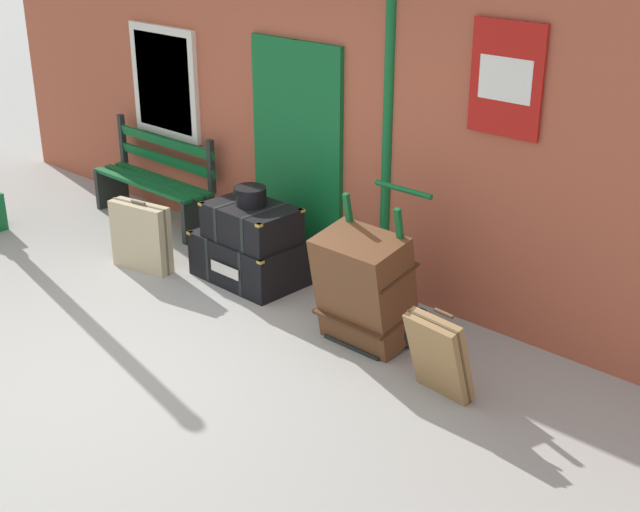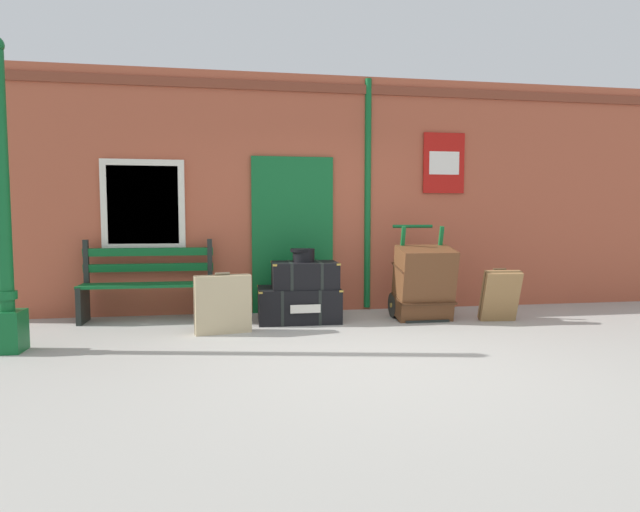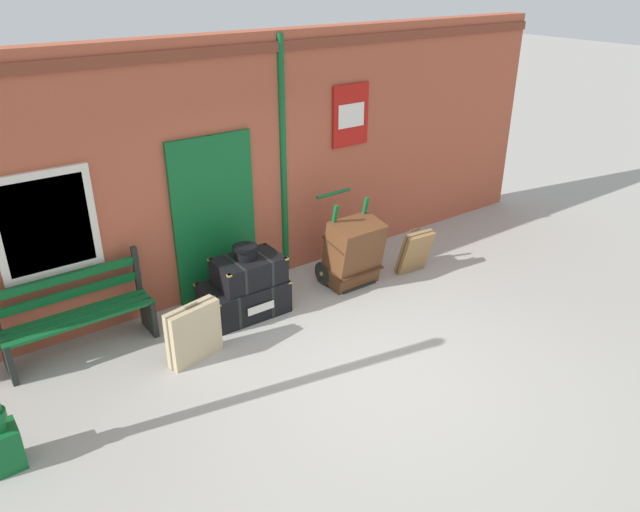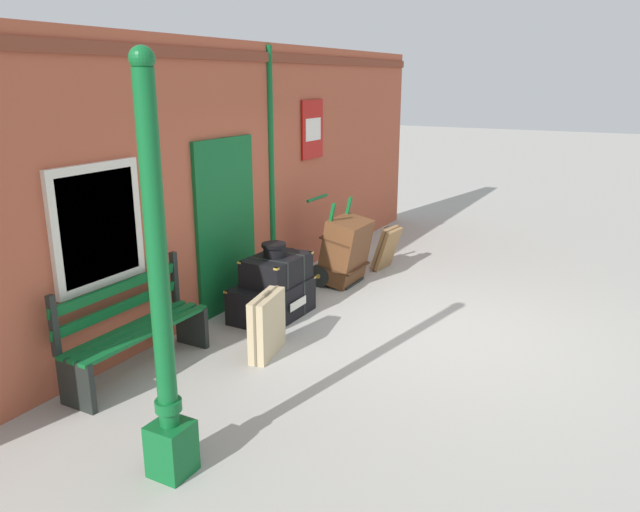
{
  "view_description": "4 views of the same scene",
  "coord_description": "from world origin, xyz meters",
  "px_view_note": "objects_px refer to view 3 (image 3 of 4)",
  "views": [
    {
      "loc": [
        4.94,
        -3.09,
        3.34
      ],
      "look_at": [
        0.55,
        1.61,
        0.59
      ],
      "focal_mm": 48.69,
      "sensor_mm": 36.0,
      "label": 1
    },
    {
      "loc": [
        -1.25,
        -4.52,
        1.29
      ],
      "look_at": [
        -0.23,
        1.72,
        0.81
      ],
      "focal_mm": 28.94,
      "sensor_mm": 36.0,
      "label": 2
    },
    {
      "loc": [
        -3.57,
        -4.01,
        3.91
      ],
      "look_at": [
        0.54,
        1.61,
        0.56
      ],
      "focal_mm": 34.16,
      "sensor_mm": 36.0,
      "label": 3
    },
    {
      "loc": [
        -6.31,
        -2.02,
        2.76
      ],
      "look_at": [
        0.4,
        1.62,
        0.56
      ],
      "focal_mm": 34.56,
      "sensor_mm": 36.0,
      "label": 4
    }
  ],
  "objects_px": {
    "platform_bench": "(77,315)",
    "steamer_trunk_base": "(244,298)",
    "large_brown_trunk": "(353,253)",
    "suitcase_umber": "(194,333)",
    "round_hatbox": "(246,251)",
    "porters_trolley": "(345,261)",
    "suitcase_cream": "(415,252)",
    "steamer_trunk_middle": "(249,270)"
  },
  "relations": [
    {
      "from": "platform_bench",
      "to": "porters_trolley",
      "type": "height_order",
      "value": "porters_trolley"
    },
    {
      "from": "steamer_trunk_middle",
      "to": "porters_trolley",
      "type": "distance_m",
      "value": 1.51
    },
    {
      "from": "platform_bench",
      "to": "steamer_trunk_base",
      "type": "bearing_deg",
      "value": -11.09
    },
    {
      "from": "steamer_trunk_base",
      "to": "large_brown_trunk",
      "type": "relative_size",
      "value": 1.08
    },
    {
      "from": "platform_bench",
      "to": "suitcase_cream",
      "type": "distance_m",
      "value": 4.38
    },
    {
      "from": "platform_bench",
      "to": "suitcase_umber",
      "type": "relative_size",
      "value": 2.33
    },
    {
      "from": "platform_bench",
      "to": "porters_trolley",
      "type": "bearing_deg",
      "value": -6.75
    },
    {
      "from": "suitcase_umber",
      "to": "porters_trolley",
      "type": "bearing_deg",
      "value": 11.32
    },
    {
      "from": "steamer_trunk_base",
      "to": "porters_trolley",
      "type": "bearing_deg",
      "value": -1.45
    },
    {
      "from": "round_hatbox",
      "to": "suitcase_cream",
      "type": "relative_size",
      "value": 0.45
    },
    {
      "from": "large_brown_trunk",
      "to": "suitcase_cream",
      "type": "distance_m",
      "value": 0.94
    },
    {
      "from": "platform_bench",
      "to": "suitcase_cream",
      "type": "bearing_deg",
      "value": -10.86
    },
    {
      "from": "porters_trolley",
      "to": "large_brown_trunk",
      "type": "distance_m",
      "value": 0.27
    },
    {
      "from": "round_hatbox",
      "to": "suitcase_umber",
      "type": "xyz_separation_m",
      "value": [
        -0.97,
        -0.52,
        -0.51
      ]
    },
    {
      "from": "large_brown_trunk",
      "to": "suitcase_umber",
      "type": "distance_m",
      "value": 2.49
    },
    {
      "from": "platform_bench",
      "to": "suitcase_cream",
      "type": "height_order",
      "value": "platform_bench"
    },
    {
      "from": "round_hatbox",
      "to": "platform_bench",
      "type": "bearing_deg",
      "value": 168.78
    },
    {
      "from": "large_brown_trunk",
      "to": "suitcase_umber",
      "type": "height_order",
      "value": "large_brown_trunk"
    },
    {
      "from": "platform_bench",
      "to": "round_hatbox",
      "type": "bearing_deg",
      "value": -11.22
    },
    {
      "from": "steamer_trunk_middle",
      "to": "round_hatbox",
      "type": "bearing_deg",
      "value": 133.01
    },
    {
      "from": "porters_trolley",
      "to": "suitcase_cream",
      "type": "bearing_deg",
      "value": -25.28
    },
    {
      "from": "platform_bench",
      "to": "steamer_trunk_middle",
      "type": "distance_m",
      "value": 1.98
    },
    {
      "from": "porters_trolley",
      "to": "suitcase_umber",
      "type": "relative_size",
      "value": 1.74
    },
    {
      "from": "platform_bench",
      "to": "porters_trolley",
      "type": "distance_m",
      "value": 3.44
    },
    {
      "from": "platform_bench",
      "to": "steamer_trunk_base",
      "type": "height_order",
      "value": "platform_bench"
    },
    {
      "from": "steamer_trunk_middle",
      "to": "suitcase_umber",
      "type": "xyz_separation_m",
      "value": [
        -0.99,
        -0.5,
        -0.26
      ]
    },
    {
      "from": "round_hatbox",
      "to": "suitcase_cream",
      "type": "bearing_deg",
      "value": -10.57
    },
    {
      "from": "steamer_trunk_base",
      "to": "suitcase_cream",
      "type": "height_order",
      "value": "suitcase_cream"
    },
    {
      "from": "porters_trolley",
      "to": "suitcase_umber",
      "type": "distance_m",
      "value": 2.51
    },
    {
      "from": "suitcase_cream",
      "to": "platform_bench",
      "type": "bearing_deg",
      "value": 169.14
    },
    {
      "from": "round_hatbox",
      "to": "suitcase_umber",
      "type": "relative_size",
      "value": 0.44
    },
    {
      "from": "suitcase_cream",
      "to": "large_brown_trunk",
      "type": "bearing_deg",
      "value": 164.59
    },
    {
      "from": "porters_trolley",
      "to": "large_brown_trunk",
      "type": "xyz_separation_m",
      "value": [
        -0.0,
        -0.18,
        0.2
      ]
    },
    {
      "from": "platform_bench",
      "to": "round_hatbox",
      "type": "distance_m",
      "value": 1.99
    },
    {
      "from": "large_brown_trunk",
      "to": "round_hatbox",
      "type": "bearing_deg",
      "value": 172.4
    },
    {
      "from": "porters_trolley",
      "to": "suitcase_umber",
      "type": "xyz_separation_m",
      "value": [
        -2.46,
        -0.49,
        0.05
      ]
    },
    {
      "from": "platform_bench",
      "to": "large_brown_trunk",
      "type": "distance_m",
      "value": 3.46
    },
    {
      "from": "porters_trolley",
      "to": "steamer_trunk_middle",
      "type": "bearing_deg",
      "value": 179.7
    },
    {
      "from": "steamer_trunk_base",
      "to": "round_hatbox",
      "type": "xyz_separation_m",
      "value": [
        0.06,
        -0.02,
        0.63
      ]
    },
    {
      "from": "platform_bench",
      "to": "steamer_trunk_middle",
      "type": "height_order",
      "value": "platform_bench"
    },
    {
      "from": "steamer_trunk_base",
      "to": "steamer_trunk_middle",
      "type": "height_order",
      "value": "steamer_trunk_middle"
    },
    {
      "from": "suitcase_cream",
      "to": "round_hatbox",
      "type": "bearing_deg",
      "value": 169.43
    }
  ]
}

